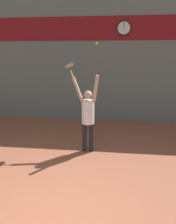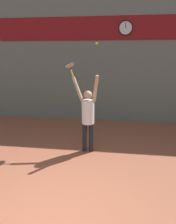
{
  "view_description": "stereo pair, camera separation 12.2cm",
  "coord_description": "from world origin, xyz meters",
  "px_view_note": "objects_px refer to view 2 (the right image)",
  "views": [
    {
      "loc": [
        0.96,
        -2.74,
        2.72
      ],
      "look_at": [
        0.26,
        2.98,
        1.16
      ],
      "focal_mm": 35.0,
      "sensor_mm": 36.0,
      "label": 1
    },
    {
      "loc": [
        1.08,
        -2.73,
        2.72
      ],
      "look_at": [
        0.26,
        2.98,
        1.16
      ],
      "focal_mm": 35.0,
      "sensor_mm": 36.0,
      "label": 2
    }
  ],
  "objects_px": {
    "scoreboard_clock": "(126,28)",
    "tennis_racket": "(70,66)",
    "tennis_ball": "(96,44)",
    "tennis_player": "(88,114)"
  },
  "relations": [
    {
      "from": "scoreboard_clock",
      "to": "tennis_racket",
      "type": "distance_m",
      "value": 3.32
    },
    {
      "from": "scoreboard_clock",
      "to": "tennis_ball",
      "type": "bearing_deg",
      "value": -103.22
    },
    {
      "from": "scoreboard_clock",
      "to": "tennis_ball",
      "type": "relative_size",
      "value": 8.15
    },
    {
      "from": "tennis_ball",
      "to": "scoreboard_clock",
      "type": "bearing_deg",
      "value": 76.78
    },
    {
      "from": "tennis_racket",
      "to": "tennis_ball",
      "type": "bearing_deg",
      "value": -33.94
    },
    {
      "from": "tennis_player",
      "to": "tennis_racket",
      "type": "height_order",
      "value": "tennis_racket"
    },
    {
      "from": "scoreboard_clock",
      "to": "tennis_player",
      "type": "relative_size",
      "value": 0.26
    },
    {
      "from": "tennis_ball",
      "to": "tennis_racket",
      "type": "bearing_deg",
      "value": 146.06
    },
    {
      "from": "scoreboard_clock",
      "to": "tennis_player",
      "type": "xyz_separation_m",
      "value": [
        -0.98,
        -3.03,
        -2.53
      ]
    },
    {
      "from": "scoreboard_clock",
      "to": "tennis_ball",
      "type": "xyz_separation_m",
      "value": [
        -0.75,
        -3.19,
        -0.68
      ]
    }
  ]
}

